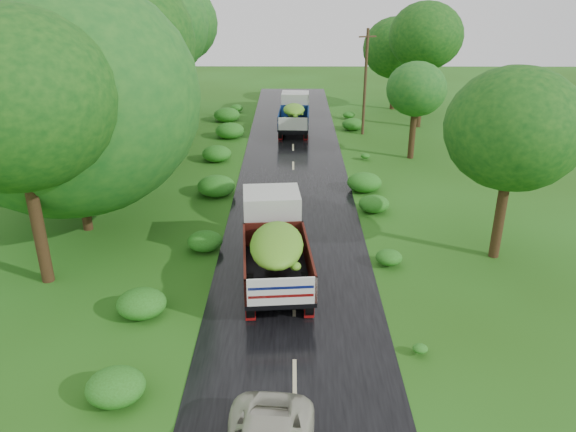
{
  "coord_description": "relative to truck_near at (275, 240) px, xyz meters",
  "views": [
    {
      "loc": [
        -0.11,
        -13.6,
        11.3
      ],
      "look_at": [
        -0.25,
        8.26,
        1.7
      ],
      "focal_mm": 35.0,
      "sensor_mm": 36.0,
      "label": 1
    }
  ],
  "objects": [
    {
      "name": "road",
      "position": [
        0.77,
        -1.11,
        -1.6
      ],
      "size": [
        6.5,
        80.0,
        0.02
      ],
      "primitive_type": "cube",
      "color": "black",
      "rests_on": "ground"
    },
    {
      "name": "truck_near",
      "position": [
        0.0,
        0.0,
        0.0
      ],
      "size": [
        2.97,
        6.97,
        2.85
      ],
      "rotation": [
        0.0,
        0.0,
        0.09
      ],
      "color": "black",
      "rests_on": "ground"
    },
    {
      "name": "trees_right",
      "position": [
        9.63,
        18.26,
        3.96
      ],
      "size": [
        5.14,
        31.39,
        8.35
      ],
      "color": "black",
      "rests_on": "ground"
    },
    {
      "name": "trees_left",
      "position": [
        -9.64,
        13.74,
        5.21
      ],
      "size": [
        6.66,
        33.11,
        9.52
      ],
      "color": "black",
      "rests_on": "ground"
    },
    {
      "name": "shrubs",
      "position": [
        0.77,
        7.89,
        -1.26
      ],
      "size": [
        11.9,
        44.0,
        0.7
      ],
      "color": "#255D16",
      "rests_on": "ground"
    },
    {
      "name": "truck_far",
      "position": [
        0.88,
        22.4,
        -0.17
      ],
      "size": [
        2.38,
        6.16,
        2.56
      ],
      "rotation": [
        0.0,
        0.0,
        -0.04
      ],
      "color": "black",
      "rests_on": "ground"
    },
    {
      "name": "ground",
      "position": [
        0.77,
        -6.11,
        -1.61
      ],
      "size": [
        120.0,
        120.0,
        0.0
      ],
      "primitive_type": "plane",
      "color": "#234A0F",
      "rests_on": "ground"
    },
    {
      "name": "utility_pole",
      "position": [
        5.99,
        21.4,
        2.3
      ],
      "size": [
        1.28,
        0.54,
        7.6
      ],
      "rotation": [
        0.0,
        0.0,
        0.34
      ],
      "color": "#382616",
      "rests_on": "ground"
    },
    {
      "name": "road_lines",
      "position": [
        0.77,
        -0.11,
        -1.59
      ],
      "size": [
        0.12,
        69.6,
        0.0
      ],
      "color": "#BFB78C",
      "rests_on": "road"
    }
  ]
}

